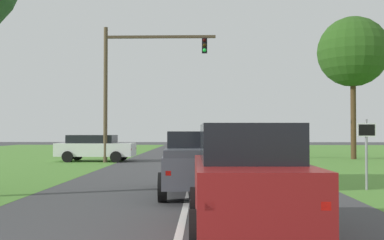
{
  "coord_description": "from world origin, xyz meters",
  "views": [
    {
      "loc": [
        0.45,
        -3.58,
        1.93
      ],
      "look_at": [
        -0.07,
        17.28,
        2.41
      ],
      "focal_mm": 43.03,
      "sensor_mm": 36.0,
      "label": 1
    }
  ],
  "objects_px": {
    "oak_tree_right": "(353,52)",
    "traffic_light": "(133,74)",
    "pickup_truck_lead": "(197,162)",
    "keep_moving_sign": "(367,145)",
    "crossing_suv_far": "(95,147)",
    "red_suv_near": "(247,177)"
  },
  "relations": [
    {
      "from": "oak_tree_right",
      "to": "traffic_light",
      "type": "bearing_deg",
      "value": -166.19
    },
    {
      "from": "pickup_truck_lead",
      "to": "traffic_light",
      "type": "relative_size",
      "value": 0.61
    },
    {
      "from": "keep_moving_sign",
      "to": "traffic_light",
      "type": "bearing_deg",
      "value": 127.14
    },
    {
      "from": "pickup_truck_lead",
      "to": "keep_moving_sign",
      "type": "relative_size",
      "value": 2.17
    },
    {
      "from": "pickup_truck_lead",
      "to": "traffic_light",
      "type": "xyz_separation_m",
      "value": [
        -4.09,
        13.86,
        4.37
      ]
    },
    {
      "from": "pickup_truck_lead",
      "to": "keep_moving_sign",
      "type": "bearing_deg",
      "value": 12.35
    },
    {
      "from": "keep_moving_sign",
      "to": "crossing_suv_far",
      "type": "xyz_separation_m",
      "value": [
        -12.07,
        13.56,
        -0.59
      ]
    },
    {
      "from": "keep_moving_sign",
      "to": "oak_tree_right",
      "type": "bearing_deg",
      "value": 73.39
    },
    {
      "from": "pickup_truck_lead",
      "to": "traffic_light",
      "type": "distance_m",
      "value": 15.1
    },
    {
      "from": "crossing_suv_far",
      "to": "red_suv_near",
      "type": "bearing_deg",
      "value": -69.26
    },
    {
      "from": "red_suv_near",
      "to": "pickup_truck_lead",
      "type": "relative_size",
      "value": 0.91
    },
    {
      "from": "red_suv_near",
      "to": "oak_tree_right",
      "type": "relative_size",
      "value": 0.47
    },
    {
      "from": "keep_moving_sign",
      "to": "oak_tree_right",
      "type": "relative_size",
      "value": 0.24
    },
    {
      "from": "pickup_truck_lead",
      "to": "traffic_light",
      "type": "height_order",
      "value": "traffic_light"
    },
    {
      "from": "keep_moving_sign",
      "to": "oak_tree_right",
      "type": "distance_m",
      "value": 17.86
    },
    {
      "from": "red_suv_near",
      "to": "crossing_suv_far",
      "type": "distance_m",
      "value": 21.44
    },
    {
      "from": "crossing_suv_far",
      "to": "oak_tree_right",
      "type": "bearing_deg",
      "value": 8.87
    },
    {
      "from": "pickup_truck_lead",
      "to": "oak_tree_right",
      "type": "distance_m",
      "value": 21.18
    },
    {
      "from": "oak_tree_right",
      "to": "crossing_suv_far",
      "type": "xyz_separation_m",
      "value": [
        -16.9,
        -2.64,
        -6.36
      ]
    },
    {
      "from": "oak_tree_right",
      "to": "keep_moving_sign",
      "type": "bearing_deg",
      "value": -106.61
    },
    {
      "from": "red_suv_near",
      "to": "keep_moving_sign",
      "type": "relative_size",
      "value": 1.98
    },
    {
      "from": "traffic_light",
      "to": "crossing_suv_far",
      "type": "bearing_deg",
      "value": 160.02
    }
  ]
}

